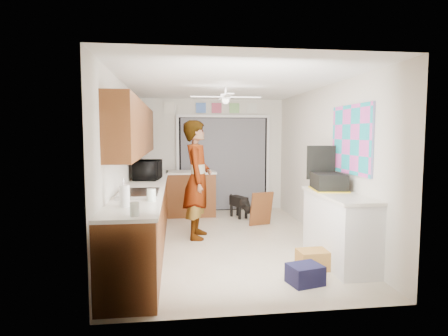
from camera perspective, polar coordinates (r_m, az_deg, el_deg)
name	(u,v)px	position (r m, az deg, el deg)	size (l,w,h in m)	color
floor	(227,241)	(6.17, 0.48, -11.03)	(5.00, 5.00, 0.00)	beige
ceiling	(227,84)	(5.98, 0.50, 12.64)	(5.00, 5.00, 0.00)	white
wall_back	(212,155)	(8.42, -1.82, 1.97)	(3.20, 3.20, 0.00)	silver
wall_front	(264,186)	(3.50, 6.06, -2.67)	(3.20, 3.20, 0.00)	silver
wall_left	(124,165)	(5.95, -14.97, 0.43)	(5.00, 5.00, 0.00)	silver
wall_right	(323,163)	(6.36, 14.91, 0.74)	(5.00, 5.00, 0.00)	silver
left_base_cabinets	(145,216)	(6.03, -11.94, -7.13)	(0.60, 4.80, 0.90)	brown
left_countertop	(145,186)	(5.95, -11.93, -2.70)	(0.62, 4.80, 0.04)	white
upper_cabinets	(135,129)	(6.11, -13.35, 5.76)	(0.32, 4.00, 0.80)	brown
sink_basin	(139,194)	(4.96, -12.86, -3.89)	(0.50, 0.76, 0.06)	silver
faucet	(123,187)	(4.97, -15.07, -2.81)	(0.03, 0.03, 0.22)	silver
peninsula_base	(191,194)	(7.98, -5.04, -4.01)	(1.00, 0.60, 0.90)	brown
peninsula_top	(191,172)	(7.92, -5.07, -0.65)	(1.04, 0.64, 0.04)	white
back_opening_recess	(223,164)	(8.44, -0.11, 0.62)	(2.00, 0.06, 2.10)	black
curtain_panel	(224,164)	(8.40, -0.07, 0.59)	(1.90, 0.03, 2.05)	slate
door_trim_left	(178,165)	(8.34, -7.05, 0.52)	(0.06, 0.04, 2.10)	white
door_trim_right	(268,164)	(8.59, 6.68, 0.67)	(0.06, 0.04, 2.10)	white
door_trim_head	(223,116)	(8.39, -0.08, 7.90)	(2.10, 0.04, 0.06)	white
header_frame_1	(201,108)	(8.38, -3.54, 9.13)	(0.22, 0.02, 0.22)	#4F79D3
header_frame_2	(217,108)	(8.41, -1.13, 9.12)	(0.22, 0.02, 0.22)	#BE4764
header_frame_3	(234,108)	(8.46, 1.59, 9.10)	(0.22, 0.02, 0.22)	#83BE6C
header_frame_4	(252,108)	(8.53, 4.28, 9.05)	(0.22, 0.02, 0.22)	silver
route66_sign	(169,108)	(8.36, -8.40, 9.09)	(0.22, 0.02, 0.26)	silver
right_counter_base	(339,230)	(5.30, 17.13, -8.96)	(0.50, 1.40, 0.90)	white
right_counter_top	(339,195)	(5.20, 17.17, -3.95)	(0.54, 1.44, 0.04)	white
abstract_painting	(351,140)	(5.43, 18.82, 4.12)	(0.03, 1.15, 0.95)	#E353BD
ceiling_fan	(226,97)	(6.15, 0.24, 10.74)	(1.14, 1.14, 0.24)	white
microwave	(148,170)	(6.61, -11.53, -0.28)	(0.60, 0.41, 0.33)	black
jar_a	(151,195)	(4.48, -11.02, -4.06)	(0.10, 0.10, 0.15)	silver
jar_b	(135,209)	(3.72, -13.47, -6.11)	(0.09, 0.09, 0.14)	silver
paper_towel_roll	(125,196)	(4.19, -14.91, -4.16)	(0.11, 0.11, 0.24)	white
suitcase	(329,182)	(5.46, 15.64, -2.04)	(0.41, 0.54, 0.23)	black
suitcase_rim	(328,190)	(5.48, 15.61, -3.18)	(0.44, 0.58, 0.02)	yellow
suitcase_lid	(321,163)	(5.71, 14.57, 0.81)	(0.42, 0.03, 0.50)	black
cardboard_box	(313,260)	(5.06, 13.47, -13.43)	(0.39, 0.30, 0.25)	olive
navy_crate	(305,274)	(4.58, 12.25, -15.55)	(0.37, 0.31, 0.23)	#141433
cabinet_door_panel	(261,209)	(7.08, 5.70, -6.21)	(0.44, 0.03, 0.65)	brown
man	(197,179)	(6.20, -4.07, -1.76)	(0.71, 0.47, 1.95)	white
dog	(239,206)	(7.78, 2.25, -5.75)	(0.27, 0.63, 0.50)	black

